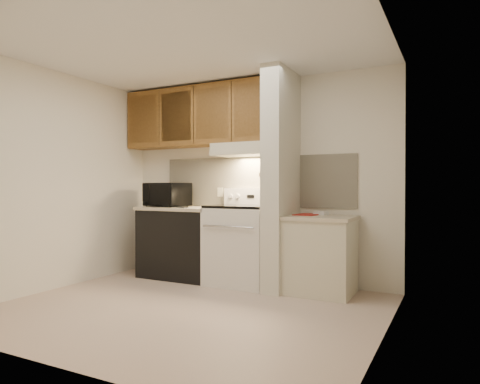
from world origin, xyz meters
The scene contains 50 objects.
floor centered at (0.00, 0.00, 0.00)m, with size 3.60×3.60×0.00m, color #C6AB97.
ceiling centered at (0.00, 0.00, 2.50)m, with size 3.60×3.60×0.00m, color white.
wall_back centered at (0.00, 1.50, 1.25)m, with size 3.60×0.02×2.50m, color white.
wall_left centered at (-1.80, 0.00, 1.25)m, with size 0.02×3.00×2.50m, color white.
wall_right centered at (1.80, 0.00, 1.25)m, with size 0.02×3.00×2.50m, color white.
backsplash centered at (0.00, 1.49, 1.24)m, with size 2.60×0.02×0.63m, color beige.
range_body centered at (0.00, 1.16, 0.46)m, with size 0.76×0.65×0.92m, color silver.
oven_window centered at (0.00, 0.84, 0.50)m, with size 0.50×0.01×0.30m, color black.
oven_handle centered at (0.00, 0.80, 0.72)m, with size 0.02×0.02×0.65m, color silver.
cooktop centered at (0.00, 1.16, 0.94)m, with size 0.74×0.64×0.03m, color black.
range_backguard centered at (0.00, 1.44, 1.05)m, with size 0.76×0.08×0.20m, color silver.
range_display centered at (0.00, 1.40, 1.05)m, with size 0.10×0.01×0.04m, color black.
range_knob_left_outer centered at (-0.28, 1.40, 1.05)m, with size 0.05×0.05×0.02m, color silver.
range_knob_left_inner centered at (-0.18, 1.40, 1.05)m, with size 0.05×0.05×0.02m, color silver.
range_knob_right_inner centered at (0.18, 1.40, 1.05)m, with size 0.05×0.05×0.02m, color silver.
range_knob_right_outer centered at (0.28, 1.40, 1.05)m, with size 0.05×0.05×0.02m, color silver.
dishwasher_front centered at (-0.88, 1.17, 0.43)m, with size 1.00×0.63×0.87m, color black.
left_countertop centered at (-0.88, 1.17, 0.89)m, with size 1.04×0.67×0.04m, color #C3B597.
spoon_rest centered at (-0.73, 0.97, 0.92)m, with size 0.20×0.06×0.01m, color black.
teal_jar centered at (-1.23, 1.39, 0.95)m, with size 0.08×0.08×0.09m, color #297169.
outlet centered at (-0.48, 1.48, 1.10)m, with size 0.08×0.01×0.12m, color beige.
microwave centered at (-1.10, 1.15, 1.07)m, with size 0.56×0.38×0.31m, color black.
partition_pillar centered at (0.51, 1.15, 1.25)m, with size 0.22×0.70×2.50m, color beige.
pillar_trim centered at (0.39, 1.15, 1.30)m, with size 0.01×0.70×0.04m, color brown.
knife_strip centered at (0.39, 1.10, 1.32)m, with size 0.02×0.42×0.04m, color black.
knife_blade_a centered at (0.38, 0.93, 1.22)m, with size 0.01×0.04×0.16m, color silver.
knife_handle_a centered at (0.38, 0.93, 1.37)m, with size 0.02×0.02×0.10m, color black.
knife_blade_b centered at (0.38, 1.01, 1.21)m, with size 0.01×0.04×0.18m, color silver.
knife_handle_b centered at (0.38, 1.03, 1.37)m, with size 0.02×0.02×0.10m, color black.
knife_blade_c centered at (0.38, 1.11, 1.20)m, with size 0.01×0.04×0.20m, color silver.
knife_handle_c centered at (0.38, 1.09, 1.37)m, with size 0.02×0.02×0.10m, color black.
knife_blade_d centered at (0.38, 1.18, 1.22)m, with size 0.01×0.04×0.16m, color silver.
knife_handle_d centered at (0.38, 1.19, 1.37)m, with size 0.02×0.02×0.10m, color black.
knife_blade_e centered at (0.38, 1.25, 1.21)m, with size 0.01×0.04×0.18m, color silver.
knife_handle_e centered at (0.38, 1.25, 1.37)m, with size 0.02×0.02×0.10m, color black.
oven_mitt centered at (0.38, 1.32, 1.13)m, with size 0.03×0.10×0.23m, color slate.
right_cab_base centered at (0.97, 1.15, 0.40)m, with size 0.70×0.60×0.81m, color beige.
right_countertop centered at (0.97, 1.15, 0.83)m, with size 0.74×0.64×0.04m, color #C3B597.
red_folder centered at (0.79, 1.25, 0.86)m, with size 0.24×0.32×0.01m, color #B0251D.
white_box centered at (0.92, 1.33, 0.87)m, with size 0.15×0.10×0.04m, color white.
range_hood centered at (0.00, 1.28, 1.62)m, with size 0.78×0.44×0.15m, color beige.
hood_lip centered at (0.00, 1.07, 1.58)m, with size 0.78×0.04×0.06m, color beige.
upper_cabinets centered at (-0.69, 1.32, 2.08)m, with size 2.18×0.33×0.77m, color brown.
cab_door_a centered at (-1.51, 1.17, 2.08)m, with size 0.46×0.01×0.63m, color brown.
cab_gap_a centered at (-1.23, 1.16, 2.08)m, with size 0.01×0.01×0.73m, color black.
cab_door_b centered at (-0.96, 1.17, 2.08)m, with size 0.46×0.01×0.63m, color brown.
cab_gap_b centered at (-0.69, 1.16, 2.08)m, with size 0.01×0.01×0.73m, color black.
cab_door_c centered at (-0.42, 1.17, 2.08)m, with size 0.46×0.01×0.63m, color brown.
cab_gap_c centered at (-0.14, 1.16, 2.08)m, with size 0.01×0.01×0.73m, color black.
cab_door_d centered at (0.13, 1.17, 2.08)m, with size 0.46×0.01×0.63m, color brown.
Camera 1 is at (2.31, -3.41, 1.17)m, focal length 32.00 mm.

